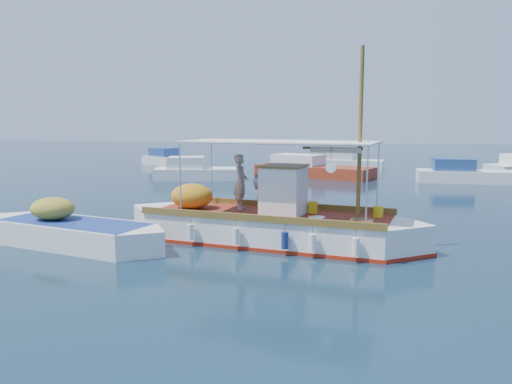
# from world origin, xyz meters

# --- Properties ---
(ground) EXTENTS (160.00, 160.00, 0.00)m
(ground) POSITION_xyz_m (0.00, 0.00, 0.00)
(ground) COLOR black
(ground) RESTS_ON ground
(fishing_caique) EXTENTS (10.57, 4.21, 6.54)m
(fishing_caique) POSITION_xyz_m (-0.71, -0.19, 0.58)
(fishing_caique) COLOR white
(fishing_caique) RESTS_ON ground
(dinghy) EXTENTS (7.04, 3.24, 1.77)m
(dinghy) POSITION_xyz_m (-6.89, -1.94, 0.37)
(dinghy) COLOR white
(dinghy) RESTS_ON ground
(bg_boat_nw) EXTENTS (6.55, 3.70, 1.80)m
(bg_boat_nw) POSITION_xyz_m (-8.82, 17.04, 0.49)
(bg_boat_nw) COLOR silver
(bg_boat_nw) RESTS_ON ground
(bg_boat_n) EXTENTS (9.19, 5.85, 1.80)m
(bg_boat_n) POSITION_xyz_m (-1.12, 20.69, 0.49)
(bg_boat_n) COLOR maroon
(bg_boat_n) RESTS_ON ground
(bg_boat_ne) EXTENTS (6.53, 2.25, 1.80)m
(bg_boat_ne) POSITION_xyz_m (9.40, 18.95, 0.49)
(bg_boat_ne) COLOR silver
(bg_boat_ne) RESTS_ON ground
(bg_boat_far_w) EXTENTS (6.30, 4.99, 1.80)m
(bg_boat_far_w) POSITION_xyz_m (-15.00, 27.73, 0.49)
(bg_boat_far_w) COLOR silver
(bg_boat_far_w) RESTS_ON ground
(bg_boat_far_n) EXTENTS (5.72, 2.51, 1.80)m
(bg_boat_far_n) POSITION_xyz_m (1.53, 27.16, 0.49)
(bg_boat_far_n) COLOR silver
(bg_boat_far_n) RESTS_ON ground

